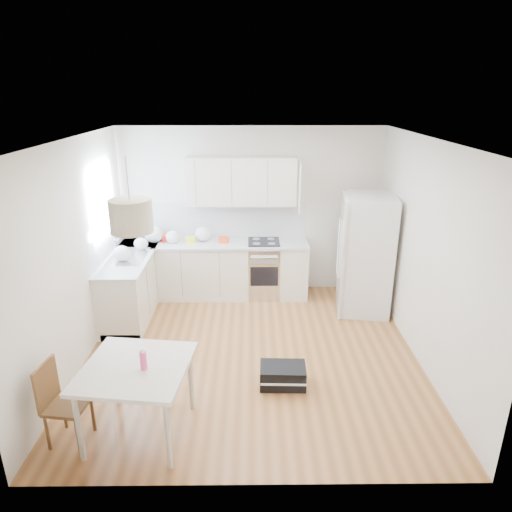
% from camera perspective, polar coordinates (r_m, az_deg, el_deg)
% --- Properties ---
extents(floor, '(4.20, 4.20, 0.00)m').
position_cam_1_polar(floor, '(6.06, -0.55, -12.03)').
color(floor, brown).
rests_on(floor, ground).
extents(ceiling, '(4.20, 4.20, 0.00)m').
position_cam_1_polar(ceiling, '(5.15, -0.65, 14.30)').
color(ceiling, white).
rests_on(ceiling, wall_back).
extents(wall_back, '(4.20, 0.00, 4.20)m').
position_cam_1_polar(wall_back, '(7.46, -0.60, 5.61)').
color(wall_back, silver).
rests_on(wall_back, floor).
extents(wall_left, '(0.00, 4.20, 4.20)m').
position_cam_1_polar(wall_left, '(5.85, -21.63, -0.01)').
color(wall_left, silver).
rests_on(wall_left, floor).
extents(wall_right, '(0.00, 4.20, 4.20)m').
position_cam_1_polar(wall_right, '(5.85, 20.46, 0.12)').
color(wall_right, silver).
rests_on(wall_right, floor).
extents(window_glassblock, '(0.02, 1.00, 1.00)m').
position_cam_1_polar(window_glassblock, '(6.78, -18.67, 6.53)').
color(window_glassblock, '#BFE0F9').
rests_on(window_glassblock, wall_left).
extents(cabinets_back, '(3.00, 0.60, 0.88)m').
position_cam_1_polar(cabinets_back, '(7.49, -5.17, -1.76)').
color(cabinets_back, beige).
rests_on(cabinets_back, floor).
extents(cabinets_left, '(0.60, 1.80, 0.88)m').
position_cam_1_polar(cabinets_left, '(7.14, -15.19, -3.54)').
color(cabinets_left, beige).
rests_on(cabinets_left, floor).
extents(counter_back, '(3.02, 0.64, 0.04)m').
position_cam_1_polar(counter_back, '(7.33, -5.28, 1.58)').
color(counter_back, '#B4B7B9').
rests_on(counter_back, cabinets_back).
extents(counter_left, '(0.64, 1.82, 0.04)m').
position_cam_1_polar(counter_left, '(6.98, -15.53, -0.08)').
color(counter_left, '#B4B7B9').
rests_on(counter_left, cabinets_left).
extents(backsplash_back, '(3.00, 0.01, 0.58)m').
position_cam_1_polar(backsplash_back, '(7.52, -5.18, 4.53)').
color(backsplash_back, silver).
rests_on(backsplash_back, wall_back).
extents(backsplash_left, '(0.01, 1.80, 0.58)m').
position_cam_1_polar(backsplash_left, '(6.96, -18.11, 2.31)').
color(backsplash_left, silver).
rests_on(backsplash_left, wall_left).
extents(upper_cabinets, '(1.70, 0.32, 0.75)m').
position_cam_1_polar(upper_cabinets, '(7.19, -1.82, 9.33)').
color(upper_cabinets, beige).
rests_on(upper_cabinets, wall_back).
extents(range_oven, '(0.50, 0.61, 0.88)m').
position_cam_1_polar(range_oven, '(7.47, 0.96, -1.75)').
color(range_oven, silver).
rests_on(range_oven, floor).
extents(sink, '(0.50, 0.80, 0.16)m').
position_cam_1_polar(sink, '(6.93, -15.65, -0.10)').
color(sink, silver).
rests_on(sink, counter_left).
extents(refrigerator, '(0.97, 1.00, 1.78)m').
position_cam_1_polar(refrigerator, '(7.06, 13.63, 0.27)').
color(refrigerator, silver).
rests_on(refrigerator, floor).
extents(dining_table, '(1.09, 1.09, 0.77)m').
position_cam_1_polar(dining_table, '(4.61, -14.75, -14.04)').
color(dining_table, beige).
rests_on(dining_table, floor).
extents(dining_chair, '(0.40, 0.40, 0.85)m').
position_cam_1_polar(dining_chair, '(4.88, -22.52, -16.69)').
color(dining_chair, '#4D2E17').
rests_on(dining_chair, floor).
extents(drink_bottle, '(0.08, 0.08, 0.22)m').
position_cam_1_polar(drink_bottle, '(4.44, -13.92, -12.37)').
color(drink_bottle, '#DD3D70').
rests_on(drink_bottle, dining_table).
extents(gym_bag, '(0.53, 0.36, 0.24)m').
position_cam_1_polar(gym_bag, '(5.44, 3.37, -14.67)').
color(gym_bag, black).
rests_on(gym_bag, floor).
extents(pendant_lamp, '(0.44, 0.44, 0.29)m').
position_cam_1_polar(pendant_lamp, '(4.16, -15.36, 4.87)').
color(pendant_lamp, beige).
rests_on(pendant_lamp, ceiling).
extents(grocery_bag_a, '(0.30, 0.25, 0.27)m').
position_cam_1_polar(grocery_bag_a, '(7.43, -12.71, 2.66)').
color(grocery_bag_a, white).
rests_on(grocery_bag_a, counter_back).
extents(grocery_bag_b, '(0.23, 0.19, 0.20)m').
position_cam_1_polar(grocery_bag_b, '(7.34, -10.35, 2.36)').
color(grocery_bag_b, white).
rests_on(grocery_bag_b, counter_back).
extents(grocery_bag_c, '(0.26, 0.22, 0.23)m').
position_cam_1_polar(grocery_bag_c, '(7.37, -6.65, 2.74)').
color(grocery_bag_c, white).
rests_on(grocery_bag_c, counter_back).
extents(grocery_bag_d, '(0.21, 0.18, 0.19)m').
position_cam_1_polar(grocery_bag_d, '(7.14, -14.17, 1.50)').
color(grocery_bag_d, white).
rests_on(grocery_bag_d, counter_back).
extents(grocery_bag_e, '(0.25, 0.21, 0.23)m').
position_cam_1_polar(grocery_bag_e, '(6.73, -16.44, 0.30)').
color(grocery_bag_e, white).
rests_on(grocery_bag_e, counter_left).
extents(snack_orange, '(0.15, 0.10, 0.10)m').
position_cam_1_polar(snack_orange, '(7.27, -4.06, 2.03)').
color(snack_orange, red).
rests_on(snack_orange, counter_back).
extents(snack_yellow, '(0.15, 0.10, 0.10)m').
position_cam_1_polar(snack_yellow, '(7.33, -8.22, 2.03)').
color(snack_yellow, yellow).
rests_on(snack_yellow, counter_back).
extents(snack_red, '(0.20, 0.19, 0.12)m').
position_cam_1_polar(snack_red, '(7.49, -11.28, 2.30)').
color(snack_red, red).
rests_on(snack_red, counter_back).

